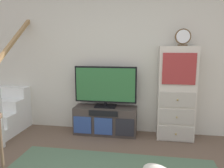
# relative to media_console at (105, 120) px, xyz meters

# --- Properties ---
(back_wall) EXTENTS (6.40, 0.12, 2.70)m
(back_wall) POSITION_rel_media_console_xyz_m (0.30, 0.27, 1.11)
(back_wall) COLOR beige
(back_wall) RESTS_ON ground_plane
(media_console) EXTENTS (1.08, 0.38, 0.48)m
(media_console) POSITION_rel_media_console_xyz_m (0.00, 0.00, 0.00)
(media_console) COLOR #423833
(media_console) RESTS_ON ground_plane
(television) EXTENTS (1.06, 0.22, 0.70)m
(television) POSITION_rel_media_console_xyz_m (0.00, 0.02, 0.61)
(television) COLOR black
(television) RESTS_ON media_console
(side_cabinet) EXTENTS (0.58, 0.38, 1.51)m
(side_cabinet) POSITION_rel_media_console_xyz_m (1.17, 0.01, 0.52)
(side_cabinet) COLOR beige
(side_cabinet) RESTS_ON ground_plane
(desk_clock) EXTENTS (0.24, 0.08, 0.26)m
(desk_clock) POSITION_rel_media_console_xyz_m (1.22, -0.00, 1.41)
(desk_clock) COLOR #4C3823
(desk_clock) RESTS_ON side_cabinet
(staircase) EXTENTS (1.00, 1.36, 2.20)m
(staircase) POSITION_rel_media_console_xyz_m (-1.94, 0.01, 0.13)
(staircase) COLOR white
(staircase) RESTS_ON ground_plane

